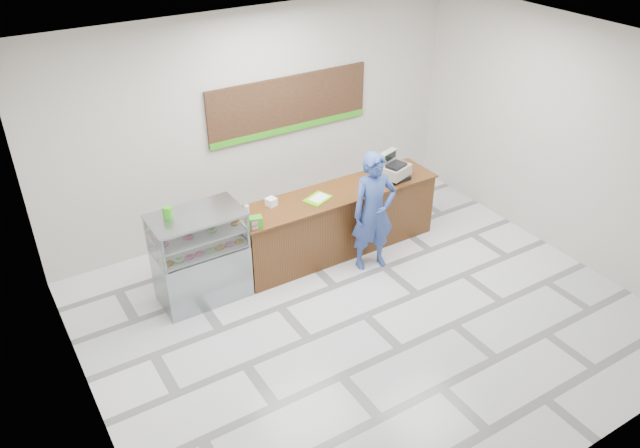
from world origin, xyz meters
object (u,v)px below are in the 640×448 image
sales_counter (337,221)px  cash_register (392,169)px  customer (374,212)px  serving_tray (318,199)px  display_case (200,256)px

sales_counter → cash_register: bearing=-3.3°
sales_counter → customer: bearing=-69.2°
serving_tray → cash_register: bearing=-22.4°
serving_tray → customer: customer is taller
sales_counter → customer: size_ratio=1.78×
sales_counter → serving_tray: serving_tray is taller
display_case → serving_tray: display_case is taller
cash_register → serving_tray: size_ratio=1.21×
cash_register → customer: (-0.73, -0.55, -0.27)m
sales_counter → cash_register: (0.95, -0.05, 0.66)m
display_case → serving_tray: 1.89m
cash_register → customer: customer is taller
cash_register → customer: size_ratio=0.30×
sales_counter → serving_tray: (-0.37, -0.04, 0.52)m
cash_register → serving_tray: bearing=161.3°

